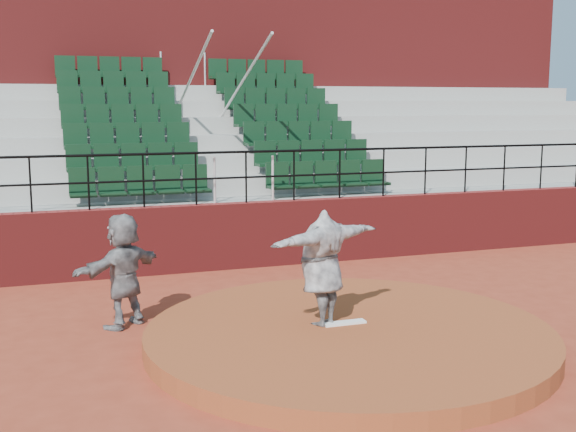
% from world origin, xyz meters
% --- Properties ---
extents(ground, '(90.00, 90.00, 0.00)m').
position_xyz_m(ground, '(0.00, 0.00, 0.00)').
color(ground, maroon).
rests_on(ground, ground).
extents(pitchers_mound, '(5.50, 5.50, 0.25)m').
position_xyz_m(pitchers_mound, '(0.00, 0.00, 0.12)').
color(pitchers_mound, brown).
rests_on(pitchers_mound, ground).
extents(pitching_rubber, '(0.60, 0.15, 0.03)m').
position_xyz_m(pitching_rubber, '(0.00, 0.15, 0.27)').
color(pitching_rubber, white).
rests_on(pitching_rubber, pitchers_mound).
extents(boundary_wall, '(24.00, 0.30, 1.30)m').
position_xyz_m(boundary_wall, '(0.00, 5.00, 0.65)').
color(boundary_wall, maroon).
rests_on(boundary_wall, ground).
extents(wall_railing, '(24.04, 0.05, 1.03)m').
position_xyz_m(wall_railing, '(0.00, 5.00, 2.03)').
color(wall_railing, black).
rests_on(wall_railing, boundary_wall).
extents(seating_deck, '(24.00, 5.97, 4.63)m').
position_xyz_m(seating_deck, '(0.00, 8.65, 1.43)').
color(seating_deck, '#989893').
rests_on(seating_deck, ground).
extents(press_box_facade, '(24.00, 3.00, 7.10)m').
position_xyz_m(press_box_facade, '(0.00, 12.60, 3.55)').
color(press_box_facade, maroon).
rests_on(press_box_facade, ground).
extents(pitcher, '(2.00, 1.28, 1.59)m').
position_xyz_m(pitcher, '(-0.30, 0.24, 1.04)').
color(pitcher, black).
rests_on(pitcher, pitchers_mound).
extents(fielder, '(1.55, 1.32, 1.68)m').
position_xyz_m(fielder, '(-2.76, 1.85, 0.84)').
color(fielder, black).
rests_on(fielder, ground).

